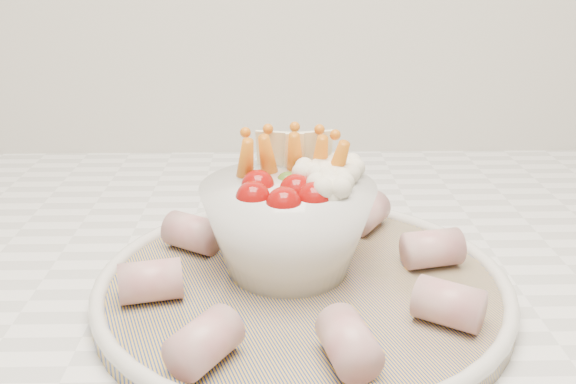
{
  "coord_description": "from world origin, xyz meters",
  "views": [
    {
      "loc": [
        0.14,
        0.92,
        1.18
      ],
      "look_at": [
        0.15,
        1.38,
        1.0
      ],
      "focal_mm": 40.0,
      "sensor_mm": 36.0,
      "label": 1
    }
  ],
  "objects": [
    {
      "name": "cured_meat_rolls",
      "position": [
        0.16,
        1.36,
        0.95
      ],
      "size": [
        0.27,
        0.28,
        0.03
      ],
      "color": "#AE4F56",
      "rests_on": "serving_platter"
    },
    {
      "name": "veggie_bowl",
      "position": [
        0.15,
        1.39,
        0.98
      ],
      "size": [
        0.14,
        0.14,
        0.11
      ],
      "color": "white",
      "rests_on": "serving_platter"
    },
    {
      "name": "serving_platter",
      "position": [
        0.16,
        1.36,
        0.93
      ],
      "size": [
        0.42,
        0.42,
        0.02
      ],
      "color": "navy",
      "rests_on": "kitchen_counter"
    }
  ]
}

